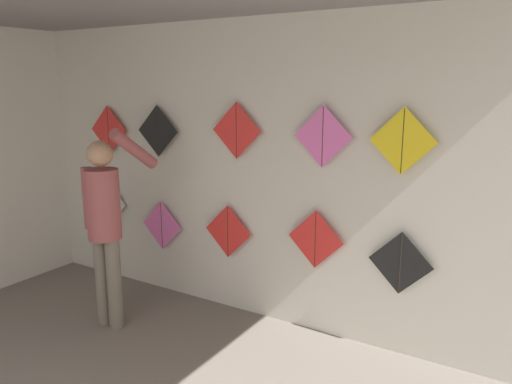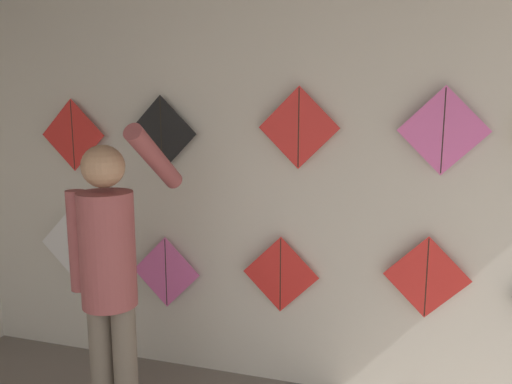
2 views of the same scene
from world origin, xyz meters
The scene contains 12 objects.
back_panel centered at (0.00, 4.12, 1.40)m, with size 5.74×0.06×2.80m, color beige.
shopkeeper centered at (-0.80, 3.20, 1.04)m, with size 0.47×0.65×1.85m.
kite_0 centered at (-1.69, 4.03, 0.86)m, with size 0.53×0.04×0.66m.
kite_1 centered at (-0.89, 4.03, 0.74)m, with size 0.53×0.01×0.53m.
kite_2 centered at (-0.03, 4.03, 0.81)m, with size 0.53×0.01×0.53m.
kite_3 centered at (0.90, 4.03, 0.89)m, with size 0.53×0.01×0.53m.
kite_4 centered at (1.64, 4.03, 0.82)m, with size 0.53×0.01×0.53m.
kite_5 centered at (-1.61, 4.03, 1.72)m, with size 0.53×0.01×0.53m.
kite_6 centered at (-0.89, 4.03, 1.74)m, with size 0.53×0.01×0.53m.
kite_7 centered at (0.08, 4.03, 1.80)m, with size 0.53×0.01×0.53m.
kite_8 centered at (0.94, 4.03, 1.79)m, with size 0.53×0.01×0.53m.
kite_9 centered at (1.60, 4.03, 1.79)m, with size 0.53×0.01×0.53m.
Camera 1 is at (2.62, 0.21, 2.24)m, focal length 35.00 mm.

